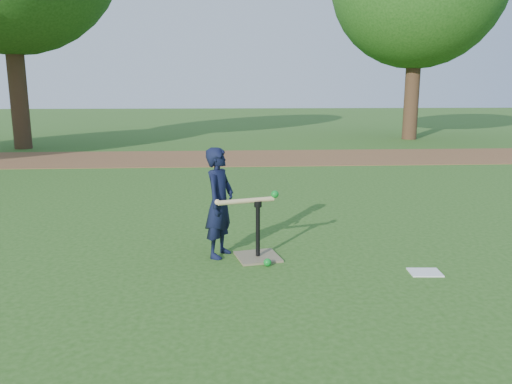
{
  "coord_description": "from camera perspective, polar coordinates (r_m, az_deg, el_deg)",
  "views": [
    {
      "loc": [
        -0.05,
        -5.24,
        1.76
      ],
      "look_at": [
        0.3,
        0.07,
        0.65
      ],
      "focal_mm": 35.0,
      "sensor_mm": 36.0,
      "label": 1
    }
  ],
  "objects": [
    {
      "name": "child",
      "position": [
        5.24,
        -4.19,
        -1.23
      ],
      "size": [
        0.43,
        0.5,
        1.16
      ],
      "primitive_type": "imported",
      "rotation": [
        0.0,
        0.0,
        1.15
      ],
      "color": "black",
      "rests_on": "ground"
    },
    {
      "name": "ground",
      "position": [
        5.52,
        -3.08,
        -6.81
      ],
      "size": [
        80.0,
        80.0,
        0.0
      ],
      "primitive_type": "plane",
      "color": "#285116",
      "rests_on": "ground"
    },
    {
      "name": "batting_tee",
      "position": [
        5.29,
        0.21,
        -6.4
      ],
      "size": [
        0.51,
        0.51,
        0.61
      ],
      "color": "#796B4C",
      "rests_on": "ground"
    },
    {
      "name": "wiffle_ball_ground",
      "position": [
        5.07,
        1.32,
        -8.04
      ],
      "size": [
        0.08,
        0.08,
        0.08
      ],
      "primitive_type": "sphere",
      "color": "#0B8221",
      "rests_on": "ground"
    },
    {
      "name": "clipboard",
      "position": [
        5.17,
        18.75,
        -8.69
      ],
      "size": [
        0.32,
        0.25,
        0.01
      ],
      "primitive_type": "cube",
      "rotation": [
        0.0,
        0.0,
        -0.07
      ],
      "color": "white",
      "rests_on": "ground"
    },
    {
      "name": "swing_action",
      "position": [
        5.13,
        -0.76,
        -0.87
      ],
      "size": [
        0.67,
        0.22,
        0.12
      ],
      "color": "tan",
      "rests_on": "ground"
    },
    {
      "name": "dirt_strip",
      "position": [
        12.86,
        -3.5,
        3.91
      ],
      "size": [
        24.0,
        3.0,
        0.01
      ],
      "primitive_type": "cube",
      "color": "brown",
      "rests_on": "ground"
    }
  ]
}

